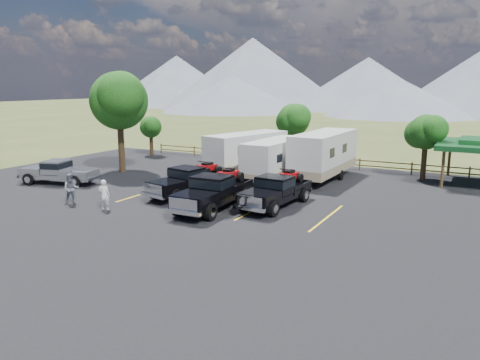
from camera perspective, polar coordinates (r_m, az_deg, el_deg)
The scene contains 18 objects.
ground at distance 23.94m, azimuth -6.37°, elevation -5.12°, with size 320.00×320.00×0.00m, color #415022.
asphalt_lot at distance 26.36m, azimuth -2.66°, elevation -3.45°, with size 44.00×34.00×0.04m, color black.
stall_lines at distance 27.18m, azimuth -1.57°, elevation -2.92°, with size 12.12×5.50×0.01m.
tree_big_nw at distance 37.89m, azimuth -14.56°, elevation 9.33°, with size 5.54×5.18×7.84m.
tree_ne_a at distance 36.21m, azimuth 21.71°, elevation 5.44°, with size 3.11×2.92×4.76m.
tree_north at distance 40.85m, azimuth 6.52°, elevation 7.29°, with size 3.46×3.24×5.25m.
tree_nw_small at distance 46.36m, azimuth -10.84°, elevation 6.36°, with size 2.59×2.43×3.85m.
rail_fence at distance 39.42m, azimuth 11.57°, elevation 2.24°, with size 36.12×0.12×1.00m.
mountain_range at distance 126.49m, azimuth 19.30°, elevation 11.44°, with size 209.00×71.00×20.00m.
rig_left at distance 29.22m, azimuth -6.14°, elevation -0.02°, with size 2.96×6.26×2.01m.
rig_center at distance 25.98m, azimuth -3.13°, elevation -1.30°, with size 2.45×6.46×2.13m.
rig_right at distance 26.53m, azimuth 4.48°, elevation -1.21°, with size 2.43×6.04×1.97m.
trailer_left at distance 35.93m, azimuth 0.80°, elevation 3.33°, with size 4.06×9.08×3.16m.
trailer_center at distance 33.33m, azimuth 4.35°, elevation 2.48°, with size 2.37×8.54×2.97m.
trailer_right at distance 34.46m, azimuth 10.19°, elevation 3.03°, with size 2.72×9.84×3.42m.
pickup_silver at distance 34.80m, azimuth -21.24°, elevation 0.96°, with size 5.81×3.15×1.66m.
person_a at distance 26.78m, azimuth -16.22°, elevation -1.74°, with size 0.62×0.41×1.71m, color white.
person_b at distance 28.62m, azimuth -19.89°, elevation -1.04°, with size 0.88×0.68×1.80m, color slate.
Camera 1 is at (13.15, -18.79, 6.87)m, focal length 35.00 mm.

